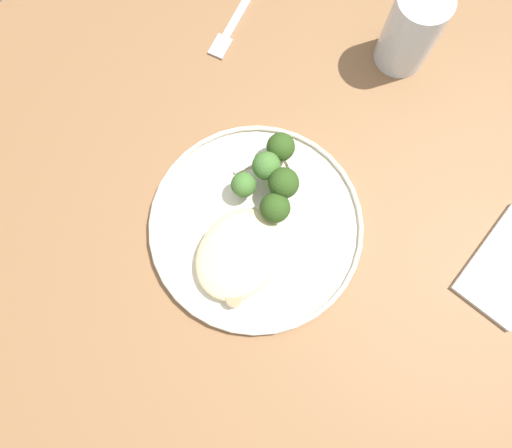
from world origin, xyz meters
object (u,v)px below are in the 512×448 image
broccoli_floret_right_tilted (284,149)px  broccoli_floret_rear_charred (266,166)px  broccoli_floret_left_leaning (275,208)px  folded_napkin (510,266)px  dinner_plate (256,226)px  seared_scallop_center_golden (216,239)px  dinner_fork (240,12)px  seared_scallop_tilted_round (234,299)px  broccoli_floret_center_pile (244,185)px  water_glass (409,34)px  seared_scallop_front_small (263,232)px  seared_scallop_tiny_bay (239,254)px  seared_scallop_large_seared (259,262)px  broccoli_floret_front_edge (283,183)px

broccoli_floret_right_tilted → broccoli_floret_rear_charred: (-0.03, 0.00, 0.00)m
broccoli_floret_left_leaning → folded_napkin: broccoli_floret_left_leaning is taller
broccoli_floret_rear_charred → folded_napkin: broccoli_floret_rear_charred is taller
broccoli_floret_rear_charred → folded_napkin: bearing=-75.9°
dinner_plate → broccoli_floret_rear_charred: broccoli_floret_rear_charred is taller
seared_scallop_center_golden → dinner_fork: seared_scallop_center_golden is taller
seared_scallop_tilted_round → seared_scallop_center_golden: bearing=52.4°
dinner_plate → broccoli_floret_center_pile: size_ratio=6.30×
water_glass → broccoli_floret_right_tilted: bearing=168.4°
seared_scallop_center_golden → broccoli_floret_right_tilted: broccoli_floret_right_tilted is taller
seared_scallop_front_small → broccoli_floret_rear_charred: broccoli_floret_rear_charred is taller
seared_scallop_tilted_round → seared_scallop_tiny_bay: bearing=29.7°
broccoli_floret_left_leaning → seared_scallop_tilted_round: bearing=-169.7°
seared_scallop_tilted_round → seared_scallop_front_small: bearing=12.3°
seared_scallop_center_golden → folded_napkin: bearing=-59.7°
broccoli_floret_right_tilted → folded_napkin: 0.34m
seared_scallop_large_seared → water_glass: (0.38, 0.01, 0.03)m
broccoli_floret_left_leaning → seared_scallop_center_golden: bearing=150.6°
broccoli_floret_right_tilted → water_glass: size_ratio=0.44×
broccoli_floret_left_leaning → broccoli_floret_rear_charred: (0.04, 0.04, 0.00)m
broccoli_floret_right_tilted → broccoli_floret_left_leaning: (-0.07, -0.04, -0.00)m
seared_scallop_front_small → folded_napkin: seared_scallop_front_small is taller
seared_scallop_tiny_bay → broccoli_floret_rear_charred: broccoli_floret_rear_charred is taller
dinner_fork → seared_scallop_center_golden: bearing=-149.5°
seared_scallop_tilted_round → broccoli_floret_front_edge: broccoli_floret_front_edge is taller
dinner_plate → broccoli_floret_rear_charred: bearing=24.1°
seared_scallop_tilted_round → water_glass: 0.44m
broccoli_floret_front_edge → water_glass: size_ratio=0.51×
broccoli_floret_center_pile → seared_scallop_center_golden: bearing=-172.3°
dinner_plate → broccoli_floret_rear_charred: size_ratio=5.06×
broccoli_floret_center_pile → folded_napkin: 0.37m
seared_scallop_center_golden → seared_scallop_large_seared: 0.06m
seared_scallop_center_golden → dinner_fork: bearing=30.5°
dinner_fork → seared_scallop_tiny_bay: bearing=-144.8°
broccoli_floret_front_edge → broccoli_floret_rear_charred: 0.03m
broccoli_floret_center_pile → seared_scallop_large_seared: bearing=-133.8°
dinner_fork → folded_napkin: folded_napkin is taller
dinner_plate → folded_napkin: (0.15, -0.31, -0.00)m
seared_scallop_tilted_round → broccoli_floret_right_tilted: broccoli_floret_right_tilted is taller
folded_napkin → broccoli_floret_left_leaning: bearing=112.6°
broccoli_floret_front_edge → seared_scallop_tiny_bay: bearing=-178.9°
seared_scallop_center_golden → broccoli_floret_right_tilted: bearing=-2.1°
folded_napkin → broccoli_floret_center_pile: bearing=109.0°
broccoli_floret_front_edge → folded_napkin: bearing=-73.2°
seared_scallop_center_golden → broccoli_floret_center_pile: bearing=7.7°
seared_scallop_tiny_bay → folded_napkin: 0.36m
broccoli_floret_rear_charred → seared_scallop_tilted_round: bearing=-158.8°
seared_scallop_center_golden → broccoli_floret_left_leaning: size_ratio=0.56×
seared_scallop_tiny_bay → seared_scallop_front_small: size_ratio=0.68×
broccoli_floret_rear_charred → folded_napkin: 0.35m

